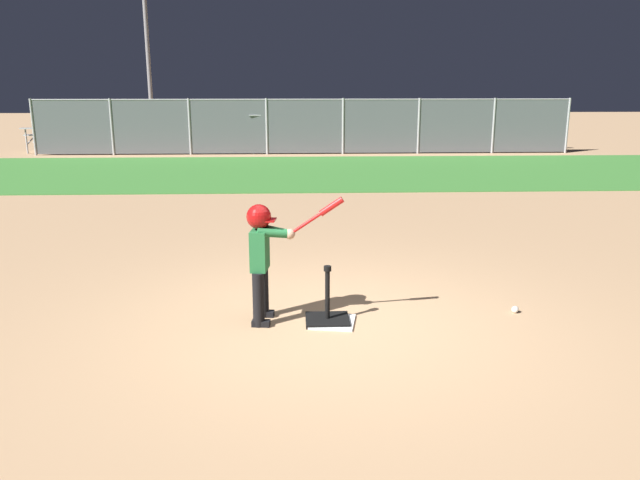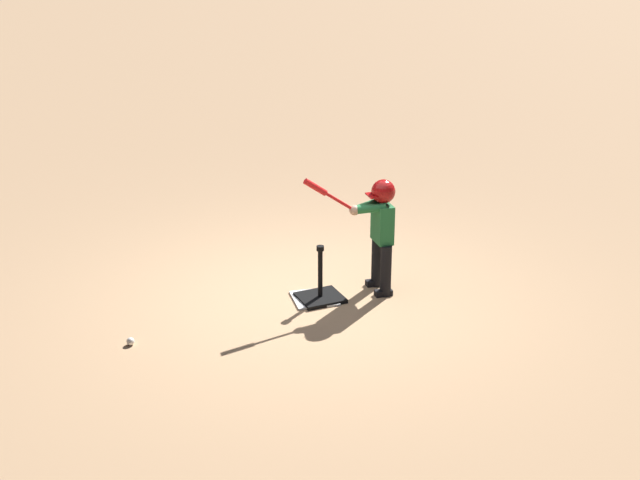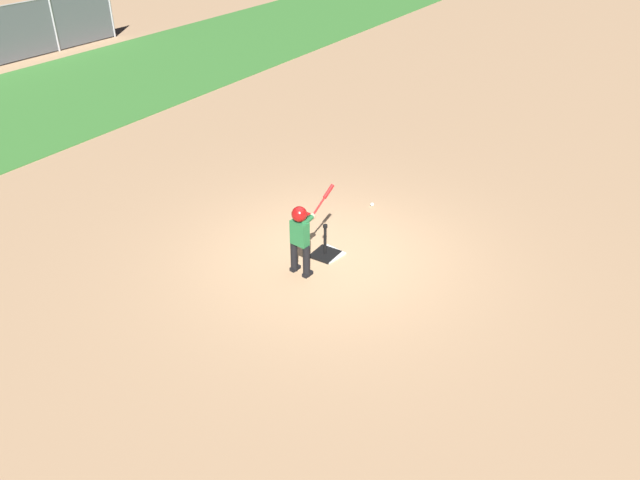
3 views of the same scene
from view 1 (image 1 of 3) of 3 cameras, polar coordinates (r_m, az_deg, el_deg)
ground_plane at (r=6.33m, az=1.37°, el=-7.76°), size 90.00×90.00×0.00m
grass_outfield_strip at (r=17.09m, az=-1.08°, el=6.29°), size 56.00×6.81×0.02m
backstop_fence at (r=21.26m, az=-1.38°, el=10.47°), size 18.04×0.08×1.85m
home_plate at (r=6.38m, az=1.14°, el=-7.49°), size 0.51×0.51×0.02m
batting_tee at (r=6.38m, az=0.68°, el=-6.85°), size 0.44×0.40×0.59m
batter_child at (r=6.21m, az=-5.25°, el=-0.72°), size 0.96×0.39×1.30m
baseball at (r=6.95m, az=17.41°, el=-6.08°), size 0.07×0.07×0.07m
bleachers_far_left at (r=23.56m, az=-20.70°, el=8.62°), size 3.88×1.99×0.89m
bleachers_right_center at (r=22.62m, az=-2.51°, el=9.88°), size 3.53×2.86×1.34m
bleachers_left_center at (r=24.21m, az=15.21°, el=9.66°), size 4.00×2.76×1.31m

